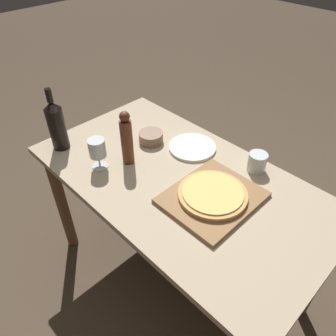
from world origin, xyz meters
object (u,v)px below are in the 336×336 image
object	(u,v)px
pizza	(213,193)
wine_glass	(97,149)
small_bowl	(151,137)
pepper_mill	(127,139)
wine_bottle	(56,125)

from	to	relation	value
pizza	wine_glass	size ratio (longest dim) A/B	1.91
wine_glass	small_bowl	size ratio (longest dim) A/B	1.22
pepper_mill	small_bowl	size ratio (longest dim) A/B	2.19
pizza	small_bowl	bearing A→B (deg)	79.06
pepper_mill	wine_bottle	bearing A→B (deg)	116.76
wine_bottle	wine_glass	distance (m)	0.26
pizza	pepper_mill	size ratio (longest dim) A/B	1.07
wine_glass	small_bowl	xyz separation A→B (m)	(0.29, -0.01, -0.07)
pizza	wine_glass	distance (m)	0.52
pizza	wine_glass	world-z (taller)	wine_glass
pizza	small_bowl	size ratio (longest dim) A/B	2.33
pepper_mill	small_bowl	world-z (taller)	pepper_mill
wine_bottle	small_bowl	distance (m)	0.44
small_bowl	pizza	bearing A→B (deg)	-100.94
wine_bottle	small_bowl	size ratio (longest dim) A/B	2.57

